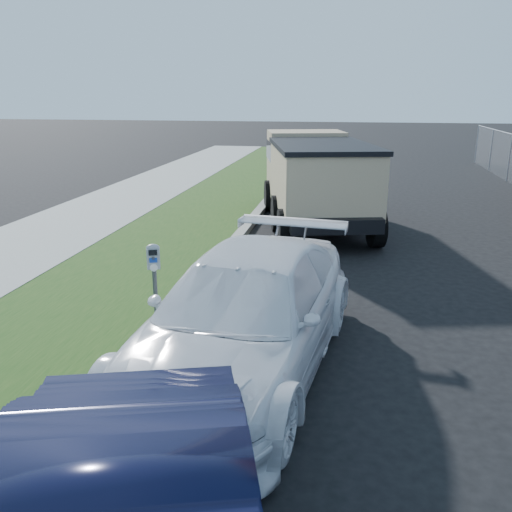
# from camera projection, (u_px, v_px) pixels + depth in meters

# --- Properties ---
(ground) EXTENTS (120.00, 120.00, 0.00)m
(ground) POSITION_uv_depth(u_px,v_px,m) (346.00, 354.00, 7.22)
(ground) COLOR black
(ground) RESTS_ON ground
(streetside) EXTENTS (6.12, 50.00, 0.15)m
(streetside) POSITION_uv_depth(u_px,v_px,m) (44.00, 278.00, 10.01)
(streetside) COLOR gray
(streetside) RESTS_ON ground
(parking_meter) EXTENTS (0.21, 0.17, 1.31)m
(parking_meter) POSITION_uv_depth(u_px,v_px,m) (154.00, 270.00, 7.25)
(parking_meter) COLOR #3F4247
(parking_meter) RESTS_ON ground
(white_wagon) EXTENTS (2.71, 5.29, 1.47)m
(white_wagon) POSITION_uv_depth(u_px,v_px,m) (245.00, 313.00, 6.68)
(white_wagon) COLOR white
(white_wagon) RESTS_ON ground
(dump_truck) EXTENTS (3.45, 6.17, 2.29)m
(dump_truck) POSITION_uv_depth(u_px,v_px,m) (315.00, 175.00, 14.08)
(dump_truck) COLOR black
(dump_truck) RESTS_ON ground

